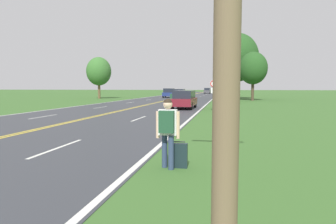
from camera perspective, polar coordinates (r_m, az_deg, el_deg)
The scene contains 12 objects.
hitchhiker_person at distance 7.02m, azimuth -0.09°, elevation -2.71°, with size 0.57×0.41×1.67m.
suitcase at distance 7.26m, azimuth 2.16°, elevation -8.27°, with size 0.40×0.16×0.64m.
traffic_sign at distance 24.37m, azimuth 8.69°, elevation 4.60°, with size 0.60×0.10×2.50m.
utility_pole_midground at distance 36.34m, azimuth 11.69°, elevation 7.84°, with size 1.80×0.24×7.57m.
utility_pole_far at distance 69.90m, azimuth 11.04°, elevation 6.61°, with size 1.80×0.24×8.26m.
tree_left_verge at distance 51.94m, azimuth -13.05°, elevation 7.54°, with size 4.12×4.12×6.94m.
tree_behind_sign at distance 50.12m, azimuth 13.09°, elevation 10.04°, with size 6.71×6.71×10.52m.
tree_mid_treeline at distance 44.70m, azimuth 15.91°, elevation 8.02°, with size 4.02×4.02×6.93m.
car_maroon_van_nearest at distance 26.91m, azimuth 3.14°, elevation 2.48°, with size 1.88×4.77×1.62m.
car_dark_green_sedan_approaching at distance 42.70m, azimuth 2.04°, elevation 3.30°, with size 1.87×3.96×1.66m.
car_dark_blue_suv_mid_near at distance 55.31m, azimuth 0.18°, elevation 3.69°, with size 2.11×4.18×1.69m.
car_dark_grey_van_mid_far at distance 90.38m, azimuth 7.53°, elevation 4.07°, with size 2.01×4.92×1.67m.
Camera 1 is at (8.42, -0.99, 1.93)m, focal length 32.00 mm.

